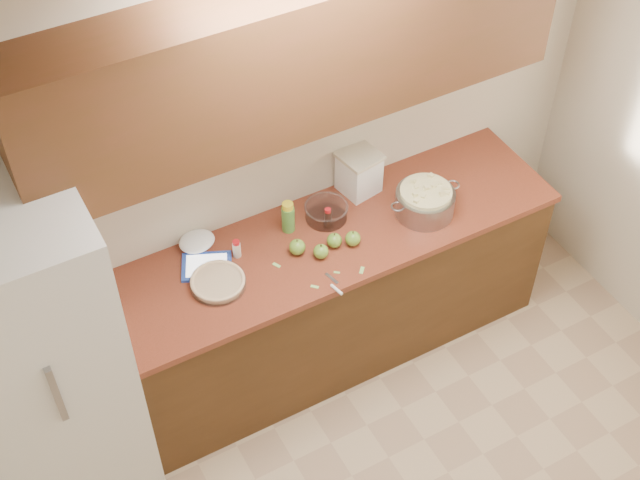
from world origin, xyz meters
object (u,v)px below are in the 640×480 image
pie (218,282)px  flour_canister (359,172)px  tablet (207,266)px  colander (425,201)px

pie → flour_canister: (0.95, 0.26, 0.10)m
pie → tablet: pie is taller
flour_canister → tablet: (-0.95, -0.13, -0.12)m
flour_canister → tablet: 0.96m
colander → flour_canister: 0.38m
colander → tablet: (-1.16, 0.19, -0.07)m
tablet → pie: bearing=-65.2°
pie → tablet: (-0.00, 0.13, -0.01)m
pie → colander: (1.16, -0.05, 0.05)m
pie → flour_canister: 0.99m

